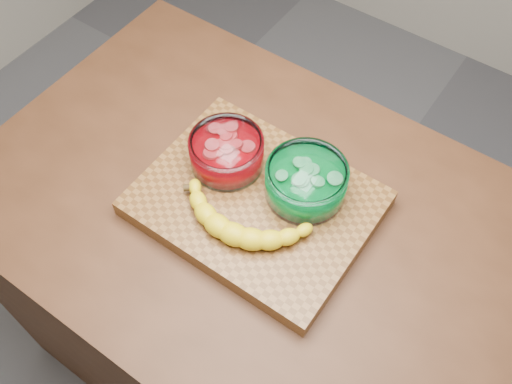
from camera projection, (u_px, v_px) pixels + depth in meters
The scene contains 6 objects.
ground at pixel (256, 353), 1.91m from camera, with size 3.50×3.50×0.00m, color #58585C.
counter at pixel (256, 298), 1.53m from camera, with size 1.20×0.80×0.90m, color #472715.
cutting_board at pixel (256, 203), 1.15m from camera, with size 0.45×0.35×0.04m, color brown.
bowl_red at pixel (227, 152), 1.15m from camera, with size 0.15×0.15×0.07m.
bowl_green at pixel (306, 182), 1.11m from camera, with size 0.16×0.16×0.07m.
banana at pixel (241, 216), 1.08m from camera, with size 0.30×0.15×0.04m, color yellow, non-canonical shape.
Camera 1 is at (0.36, -0.51, 1.88)m, focal length 40.00 mm.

